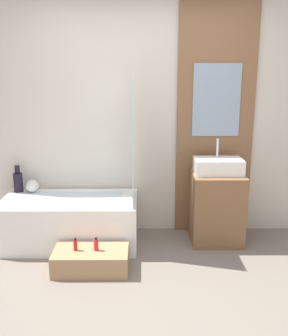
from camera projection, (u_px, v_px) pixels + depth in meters
ground_plane at (144, 308)px, 3.04m from camera, size 12.00×12.00×0.00m
wall_tiled_back at (143, 116)px, 4.25m from camera, size 4.20×0.06×2.60m
wall_wood_accent at (215, 115)px, 4.20m from camera, size 0.82×0.04×2.60m
bathtub at (70, 221)px, 4.11m from camera, size 1.39×0.71×0.49m
glass_shower_screen at (133, 141)px, 3.82m from camera, size 0.01×0.51×1.24m
wooden_step_bench at (91, 260)px, 3.59m from camera, size 0.68×0.37×0.20m
vanity_cabinet at (216, 207)px, 4.16m from camera, size 0.53×0.52×0.74m
sink at (218, 166)px, 4.05m from camera, size 0.49×0.31×0.35m
vase_tall_dark at (18, 181)px, 4.27m from camera, size 0.10×0.10×0.29m
vase_round_light at (32, 186)px, 4.26m from camera, size 0.14×0.14×0.14m
bottle_soap_primary at (75, 245)px, 3.55m from camera, size 0.04×0.04×0.12m
bottle_soap_secondary at (96, 245)px, 3.55m from camera, size 0.04×0.04×0.12m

